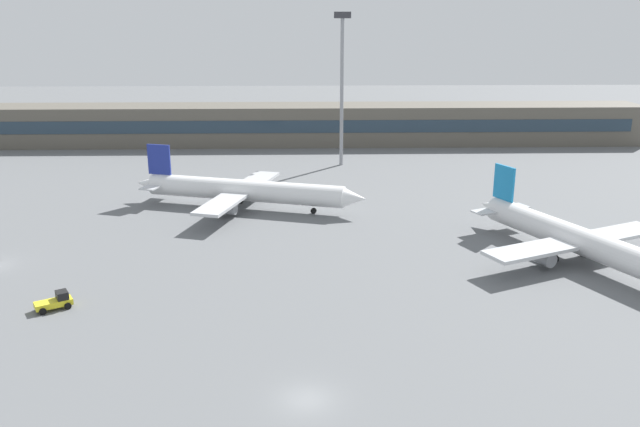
{
  "coord_description": "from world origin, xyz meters",
  "views": [
    {
      "loc": [
        -0.22,
        -44.25,
        28.59
      ],
      "look_at": [
        2.12,
        40.0,
        3.0
      ],
      "focal_mm": 36.5,
      "sensor_mm": 36.0,
      "label": 1
    }
  ],
  "objects_px": {
    "floodlight_tower_west": "(342,80)",
    "airplane_near": "(584,242)",
    "airplane_mid": "(247,191)",
    "baggage_tug_yellow": "(56,301)"
  },
  "relations": [
    {
      "from": "floodlight_tower_west",
      "to": "airplane_near",
      "type": "bearing_deg",
      "value": -65.21
    },
    {
      "from": "airplane_near",
      "to": "airplane_mid",
      "type": "height_order",
      "value": "airplane_mid"
    },
    {
      "from": "baggage_tug_yellow",
      "to": "floodlight_tower_west",
      "type": "bearing_deg",
      "value": 63.53
    },
    {
      "from": "airplane_near",
      "to": "airplane_mid",
      "type": "relative_size",
      "value": 0.95
    },
    {
      "from": "airplane_near",
      "to": "baggage_tug_yellow",
      "type": "xyz_separation_m",
      "value": [
        -58.75,
        -10.73,
        -2.02
      ]
    },
    {
      "from": "airplane_mid",
      "to": "baggage_tug_yellow",
      "type": "distance_m",
      "value": 39.49
    },
    {
      "from": "airplane_near",
      "to": "airplane_mid",
      "type": "xyz_separation_m",
      "value": [
        -42.15,
        25.05,
        0.03
      ]
    },
    {
      "from": "airplane_mid",
      "to": "airplane_near",
      "type": "bearing_deg",
      "value": -30.72
    },
    {
      "from": "baggage_tug_yellow",
      "to": "floodlight_tower_west",
      "type": "distance_m",
      "value": 75.85
    },
    {
      "from": "airplane_near",
      "to": "floodlight_tower_west",
      "type": "bearing_deg",
      "value": 114.79
    }
  ]
}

